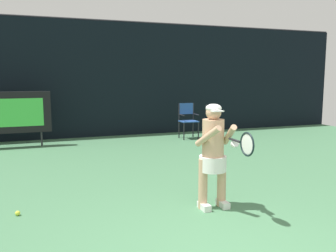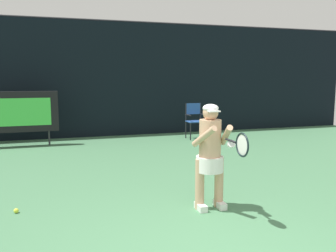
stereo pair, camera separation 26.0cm
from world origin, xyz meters
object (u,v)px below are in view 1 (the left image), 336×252
Objects in this scene: tennis_ball_loose at (18,213)px; scoreboard at (7,113)px; water_bottle at (209,136)px; tennis_player at (213,151)px; tennis_racket at (246,144)px; umpire_chair at (188,118)px.

scoreboard is at bearing 95.11° from tennis_ball_loose.
tennis_ball_loose is at bearing -138.73° from water_bottle.
water_bottle is 3.90× the size of tennis_ball_loose.
tennis_player is (3.12, -5.82, -0.12)m from scoreboard.
tennis_racket is 3.22m from tennis_ball_loose.
tennis_player is at bearing -115.71° from water_bottle.
water_bottle reaches higher than tennis_ball_loose.
tennis_ball_loose is at bearing -84.89° from scoreboard.
water_bottle is 6.24m from tennis_racket.
water_bottle is 0.18× the size of tennis_player.
water_bottle is (5.57, -0.72, -0.82)m from scoreboard.
scoreboard reaches higher than tennis_ball_loose.
tennis_racket is at bearing -106.51° from umpire_chair.
tennis_ball_loose is (-2.65, 0.62, -0.79)m from tennis_player.
tennis_racket is at bearing -23.98° from tennis_ball_loose.
umpire_chair is 6.51m from tennis_racket.
tennis_ball_loose is (-4.64, -4.99, -0.58)m from umpire_chair.
tennis_player reaches higher than water_bottle.
tennis_racket is at bearing -77.22° from tennis_player.
water_bottle is at bearing -7.37° from scoreboard.
water_bottle is 0.44× the size of tennis_racket.
umpire_chair is at bearing 62.10° from tennis_racket.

